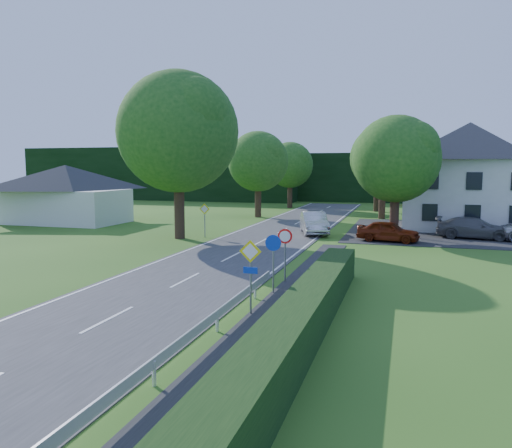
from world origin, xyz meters
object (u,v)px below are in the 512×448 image
(moving_car, at_px, (314,223))
(parasol, at_px, (414,215))
(parked_car_grey, at_px, (474,228))
(parked_car_red, at_px, (388,231))
(motorcycle, at_px, (310,221))
(streetlight, at_px, (390,175))

(moving_car, relative_size, parasol, 2.03)
(parked_car_grey, bearing_deg, parked_car_red, 127.75)
(parked_car_red, bearing_deg, motorcycle, 52.74)
(motorcycle, bearing_deg, parked_car_grey, -38.48)
(motorcycle, xyz_separation_m, parked_car_red, (6.72, -7.34, 0.26))
(moving_car, distance_m, parked_car_red, 5.99)
(moving_car, bearing_deg, motorcycle, 87.04)
(motorcycle, height_order, parked_car_red, parked_car_red)
(streetlight, distance_m, parked_car_grey, 6.90)
(streetlight, xyz_separation_m, parked_car_grey, (5.83, -0.27, -3.68))
(parasol, bearing_deg, parked_car_grey, -52.99)
(moving_car, height_order, parasol, parasol)
(motorcycle, relative_size, parasol, 0.68)
(moving_car, bearing_deg, parked_car_grey, -13.15)
(streetlight, xyz_separation_m, parked_car_red, (0.11, -3.49, -3.73))
(parasol, bearing_deg, streetlight, -110.42)
(moving_car, height_order, parked_car_grey, moving_car)
(streetlight, relative_size, parked_car_red, 1.96)
(moving_car, xyz_separation_m, parasol, (7.22, 6.06, 0.28))
(parked_car_red, height_order, parasol, parasol)
(moving_car, bearing_deg, parked_car_red, -41.18)
(parked_car_grey, xyz_separation_m, parasol, (-3.97, 5.27, 0.35))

